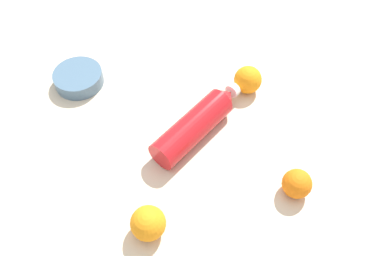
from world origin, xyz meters
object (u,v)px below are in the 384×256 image
at_px(water_bottle, 198,122).
at_px(orange_2, 148,223).
at_px(orange_1, 297,184).
at_px(ceramic_bowl, 79,78).
at_px(orange_0, 248,80).

bearing_deg(water_bottle, orange_2, -161.00).
relative_size(orange_1, ceramic_bowl, 0.50).
distance_m(water_bottle, orange_1, 0.29).
bearing_deg(orange_0, orange_2, 112.27).
distance_m(water_bottle, orange_0, 0.21).
height_order(water_bottle, ceramic_bowl, water_bottle).
relative_size(orange_0, orange_1, 1.11).
bearing_deg(ceramic_bowl, orange_1, -158.84).
xyz_separation_m(water_bottle, orange_1, (-0.28, -0.08, -0.00)).
bearing_deg(orange_0, ceramic_bowl, 49.89).
bearing_deg(ceramic_bowl, water_bottle, -154.25).
relative_size(water_bottle, orange_1, 4.36).
bearing_deg(orange_2, orange_0, -67.73).
relative_size(orange_0, orange_2, 0.99).
bearing_deg(water_bottle, orange_0, -2.33).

